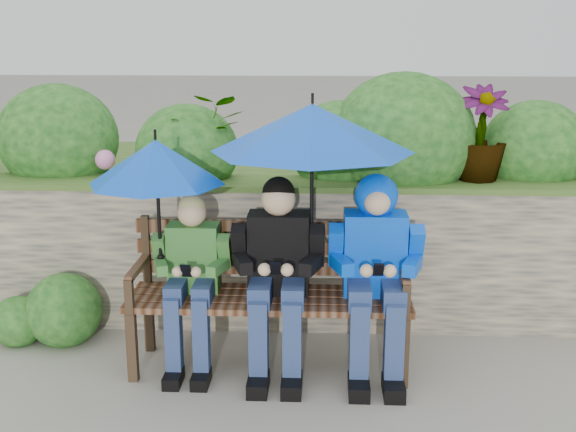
{
  "coord_description": "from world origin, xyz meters",
  "views": [
    {
      "loc": [
        0.2,
        -4.09,
        2.03
      ],
      "look_at": [
        0.0,
        0.1,
        0.95
      ],
      "focal_mm": 45.0,
      "sensor_mm": 36.0,
      "label": 1
    }
  ],
  "objects_px": {
    "boy_left": "(192,273)",
    "boy_middle": "(278,267)",
    "boy_right": "(376,260)",
    "park_bench": "(270,285)",
    "umbrella_right": "(312,128)",
    "umbrella_left": "(156,162)"
  },
  "relations": [
    {
      "from": "boy_right",
      "to": "park_bench",
      "type": "bearing_deg",
      "value": 173.29
    },
    {
      "from": "boy_left",
      "to": "park_bench",
      "type": "bearing_deg",
      "value": 9.09
    },
    {
      "from": "boy_middle",
      "to": "boy_right",
      "type": "height_order",
      "value": "boy_right"
    },
    {
      "from": "boy_middle",
      "to": "umbrella_right",
      "type": "bearing_deg",
      "value": 17.55
    },
    {
      "from": "boy_left",
      "to": "boy_middle",
      "type": "relative_size",
      "value": 0.91
    },
    {
      "from": "boy_right",
      "to": "umbrella_right",
      "type": "height_order",
      "value": "umbrella_right"
    },
    {
      "from": "park_bench",
      "to": "umbrella_right",
      "type": "height_order",
      "value": "umbrella_right"
    },
    {
      "from": "park_bench",
      "to": "boy_right",
      "type": "bearing_deg",
      "value": -6.71
    },
    {
      "from": "boy_middle",
      "to": "umbrella_left",
      "type": "relative_size",
      "value": 1.47
    },
    {
      "from": "umbrella_right",
      "to": "boy_left",
      "type": "bearing_deg",
      "value": -175.93
    },
    {
      "from": "umbrella_left",
      "to": "boy_left",
      "type": "bearing_deg",
      "value": 0.71
    },
    {
      "from": "park_bench",
      "to": "umbrella_right",
      "type": "xyz_separation_m",
      "value": [
        0.25,
        -0.02,
        0.97
      ]
    },
    {
      "from": "boy_left",
      "to": "boy_middle",
      "type": "distance_m",
      "value": 0.53
    },
    {
      "from": "boy_left",
      "to": "umbrella_left",
      "type": "height_order",
      "value": "umbrella_left"
    },
    {
      "from": "boy_left",
      "to": "boy_right",
      "type": "xyz_separation_m",
      "value": [
        1.11,
        0.0,
        0.1
      ]
    },
    {
      "from": "boy_right",
      "to": "umbrella_right",
      "type": "relative_size",
      "value": 1.01
    },
    {
      "from": "umbrella_left",
      "to": "boy_middle",
      "type": "bearing_deg",
      "value": -0.74
    },
    {
      "from": "umbrella_left",
      "to": "umbrella_right",
      "type": "bearing_deg",
      "value": 3.39
    },
    {
      "from": "umbrella_left",
      "to": "umbrella_right",
      "type": "xyz_separation_m",
      "value": [
        0.91,
        0.05,
        0.2
      ]
    },
    {
      "from": "boy_middle",
      "to": "boy_right",
      "type": "distance_m",
      "value": 0.59
    },
    {
      "from": "boy_left",
      "to": "umbrella_right",
      "type": "xyz_separation_m",
      "value": [
        0.72,
        0.05,
        0.87
      ]
    },
    {
      "from": "park_bench",
      "to": "boy_left",
      "type": "bearing_deg",
      "value": -170.91
    }
  ]
}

